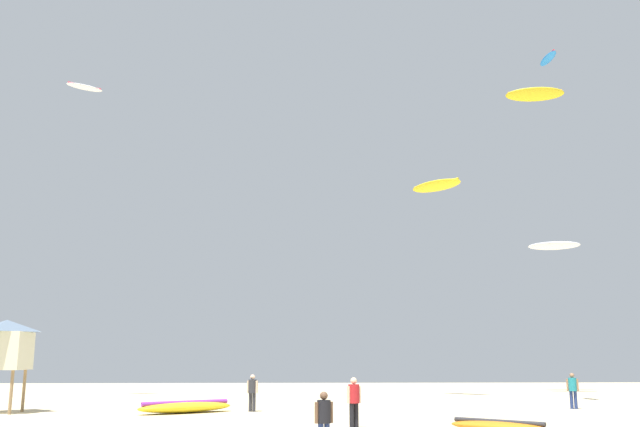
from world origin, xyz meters
name	(u,v)px	position (x,y,z in m)	size (l,w,h in m)	color
person_foreground	(324,417)	(-0.34, 6.12, 0.91)	(0.49, 0.35, 1.56)	navy
person_midground	(354,399)	(1.03, 12.83, 1.02)	(0.51, 0.39, 1.75)	black
person_left	(252,390)	(-2.97, 21.02, 0.98)	(0.51, 0.38, 1.67)	#2D2D33
person_right	(573,388)	(12.61, 22.16, 1.00)	(0.53, 0.39, 1.71)	navy
kite_grounded_mid	(499,426)	(5.69, 11.25, 0.20)	(3.25, 3.08, 0.41)	orange
kite_grounded_far	(186,407)	(-5.91, 20.24, 0.26)	(4.49, 3.65, 0.56)	yellow
lifeguard_tower	(5,344)	(-14.26, 20.53, 3.05)	(2.30, 2.30, 4.15)	#8C704C
kite_aloft_0	(548,59)	(13.50, 24.59, 19.36)	(0.62, 2.09, 0.25)	blue
kite_aloft_1	(535,94)	(16.98, 36.45, 21.87)	(4.43, 1.95, 1.09)	yellow
kite_aloft_2	(554,246)	(18.04, 37.44, 10.51)	(3.82, 2.26, 0.73)	white
kite_aloft_3	(436,186)	(8.48, 32.75, 13.78)	(3.44, 3.58, 0.81)	yellow
kite_aloft_4	(85,87)	(-15.18, 32.36, 20.25)	(2.39, 1.90, 0.31)	white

